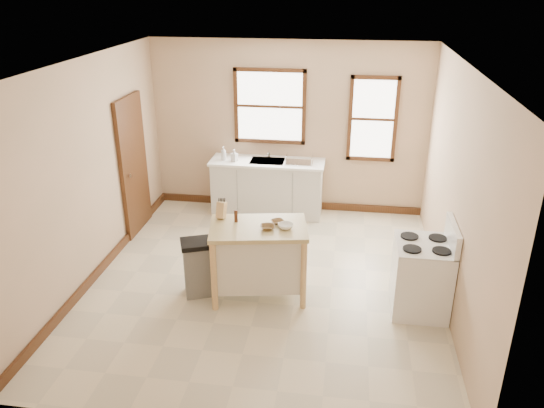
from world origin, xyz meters
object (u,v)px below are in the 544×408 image
Objects in this scene: dish_rack at (299,160)px; bowl_c at (286,226)px; pepper_grinder at (236,216)px; gas_stove at (422,267)px; bowl_a at (267,227)px; trash_bin at (198,268)px; soap_bottle_a at (224,153)px; kitchen_island at (259,261)px; soap_bottle_b at (234,155)px; knife_block at (221,211)px; bowl_b at (278,222)px.

bowl_c is at bearing -89.33° from dish_rack.
gas_stove is at bearing -3.09° from pepper_grinder.
bowl_a is 1.06m from trash_bin.
soap_bottle_a is 0.19× the size of kitchen_island.
soap_bottle_a is at bearing 102.14° from kitchen_island.
kitchen_island is 1.57× the size of trash_bin.
soap_bottle_b is at bearing 138.51° from gas_stove.
kitchen_island is at bearing 155.98° from bowl_a.
bowl_c is (0.62, -0.10, -0.05)m from pepper_grinder.
kitchen_island is 0.62m from pepper_grinder.
trash_bin is (0.06, -2.49, -0.65)m from soap_bottle_b.
soap_bottle_b is at bearing 69.82° from trash_bin.
soap_bottle_a reaches higher than soap_bottle_b.
bowl_a is (0.12, -0.05, 0.49)m from kitchen_island.
soap_bottle_b reaches higher than kitchen_island.
kitchen_island is 0.60m from bowl_c.
gas_stove is (1.82, 0.02, -0.40)m from bowl_a.
kitchen_island is at bearing 178.40° from bowl_c.
dish_rack is 2.17× the size of knife_block.
soap_bottle_a is at bearing -170.99° from soap_bottle_b.
dish_rack is (1.05, 0.06, -0.05)m from soap_bottle_b.
bowl_a is at bearing -34.02° from kitchen_island.
gas_stove is (2.93, -2.47, -0.46)m from soap_bottle_a.
bowl_c is (0.21, 0.04, 0.01)m from bowl_a.
dish_rack is at bearing 5.89° from soap_bottle_a.
soap_bottle_b reaches higher than trash_bin.
soap_bottle_a reaches higher than gas_stove.
gas_stove is at bearing -34.82° from soap_bottle_a.
pepper_grinder is at bearing -0.24° from trash_bin.
knife_block is 0.84m from bowl_c.
kitchen_island is 0.55m from bowl_b.
pepper_grinder reaches higher than trash_bin.
trash_bin is (-1.00, -2.54, -0.61)m from dish_rack.
bowl_a is 1.87m from gas_stove.
soap_bottle_a reaches higher than kitchen_island.
trash_bin is at bearing -177.38° from bowl_a.
trash_bin is at bearing -158.79° from pepper_grinder.
knife_block is 0.21m from pepper_grinder.
pepper_grinder is (0.70, -2.35, -0.01)m from soap_bottle_a.
dish_rack is at bearing 77.26° from pepper_grinder.
bowl_a is at bearing -168.34° from bowl_c.
dish_rack is 2.40m from knife_block.
bowl_b is (-0.03, -2.33, -0.01)m from dish_rack.
bowl_a is at bearing -179.40° from gas_stove.
dish_rack is at bearing 91.92° from bowl_c.
soap_bottle_a reaches higher than bowl_b.
bowl_b is (0.70, -0.05, -0.08)m from knife_block.
pepper_grinder is 0.87× the size of bowl_a.
dish_rack is 2.39× the size of bowl_c.
bowl_a reaches higher than kitchen_island.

